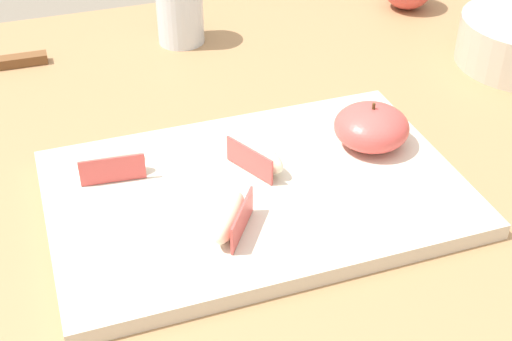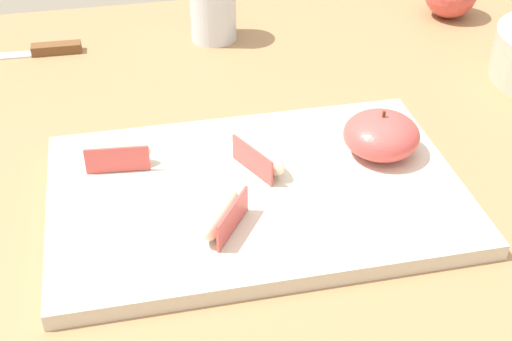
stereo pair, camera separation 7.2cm
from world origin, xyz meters
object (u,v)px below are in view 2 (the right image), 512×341
Objects in this scene: apple_wedge_back at (261,156)px; drinking_glass_water at (213,5)px; apple_wedge_near_knife at (118,153)px; cutting_board at (256,193)px; apple_wedge_right at (222,215)px; paring_knife at (47,50)px; apple_half_skin_up at (381,135)px.

drinking_glass_water is (0.01, 0.37, 0.02)m from apple_wedge_back.
apple_wedge_near_knife and apple_wedge_back have the same top height.
cutting_board is 4.04× the size of drinking_glass_water.
apple_wedge_right is at bearing -123.05° from apple_wedge_back.
apple_wedge_back is 0.71× the size of drinking_glass_water.
drinking_glass_water is at bearing 0.07° from paring_knife.
apple_half_skin_up is 1.13× the size of apple_wedge_back.
drinking_glass_water reaches higher than paring_knife.
apple_wedge_right is (-0.05, -0.06, 0.02)m from cutting_board.
apple_wedge_near_knife is (-0.28, 0.03, -0.01)m from apple_half_skin_up.
apple_wedge_right is 0.45× the size of paring_knife.
apple_wedge_right reaches higher than paring_knife.
apple_wedge_back is 0.46× the size of paring_knife.
apple_wedge_back is at bearing 68.71° from cutting_board.
apple_wedge_near_knife is 0.37m from drinking_glass_water.
apple_half_skin_up is at bearing -6.95° from apple_wedge_near_knife.
apple_half_skin_up reaches higher than apple_wedge_near_knife.
apple_wedge_right is at bearing -98.26° from drinking_glass_water.
paring_knife is (-0.18, 0.45, -0.03)m from apple_wedge_right.
apple_wedge_right is (-0.19, -0.09, -0.01)m from apple_half_skin_up.
apple_half_skin_up is 1.17× the size of apple_wedge_right.
apple_wedge_right is 0.49m from paring_knife.
apple_wedge_near_knife is at bearing -75.18° from paring_knife.
paring_knife is (-0.22, 0.40, -0.00)m from cutting_board.
cutting_board is 0.46m from paring_knife.
apple_wedge_right is at bearing -54.02° from apple_wedge_near_knife.
apple_wedge_near_knife reaches higher than cutting_board.
apple_half_skin_up reaches higher than apple_wedge_back.
drinking_glass_water is at bearing 64.58° from apple_wedge_near_knife.
apple_wedge_back is at bearing -57.20° from paring_knife.
apple_half_skin_up reaches higher than apple_wedge_right.
apple_wedge_back is 0.44m from paring_knife.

